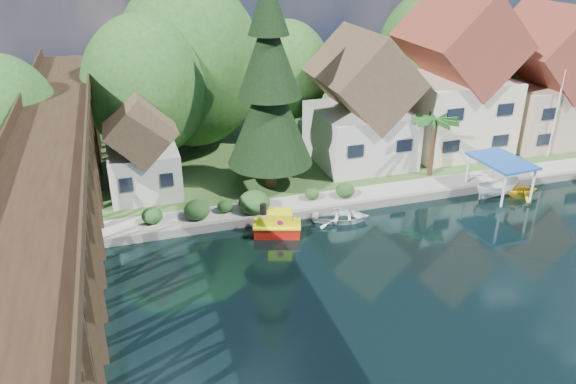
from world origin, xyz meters
name	(u,v)px	position (x,y,z in m)	size (l,w,h in m)	color
ground	(358,276)	(0.00, 0.00, 0.00)	(140.00, 140.00, 0.00)	black
bank	(234,112)	(0.00, 34.00, 0.25)	(140.00, 52.00, 0.50)	#2B471C
seawall	(364,205)	(4.00, 8.00, 0.31)	(60.00, 0.40, 0.62)	slate
promenade	(381,192)	(6.00, 9.30, 0.53)	(50.00, 2.60, 0.06)	gray
trestle_bridge	(58,192)	(-16.00, 5.17, 5.35)	(4.12, 44.18, 9.30)	black
house_left	(361,108)	(7.00, 16.00, 5.14)	(7.64, 8.64, 11.02)	beige
house_center	(454,83)	(16.00, 16.50, 6.42)	(8.65, 9.18, 13.89)	beige
house_right	(542,84)	(25.00, 16.00, 5.78)	(8.15, 8.64, 12.45)	tan
shed	(142,151)	(-11.00, 14.50, 3.83)	(5.09, 5.40, 7.85)	beige
bg_trees	(274,73)	(1.00, 21.25, 7.29)	(49.90, 13.30, 10.57)	#382314
shrubs	(245,202)	(-4.60, 9.26, 1.23)	(15.76, 2.47, 1.70)	#1B3D15
conifer	(269,89)	(-1.68, 13.01, 8.12)	(6.43, 6.43, 15.82)	#382314
palm_tree	(435,122)	(11.19, 11.20, 4.92)	(3.95, 3.95, 5.07)	#382314
flagpole	(560,104)	(23.35, 11.73, 5.21)	(1.20, 0.18, 7.68)	white
tugboat	(278,225)	(-3.10, 6.23, 0.68)	(3.51, 2.59, 2.28)	#B4160C
boat_white_a	(340,215)	(1.63, 6.86, 0.42)	(2.87, 4.02, 0.83)	white
boat_canopy	(499,181)	(14.56, 6.96, 1.29)	(3.86, 4.87, 3.02)	white
boat_yellow	(521,188)	(16.25, 6.39, 0.71)	(2.32, 2.69, 1.42)	yellow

